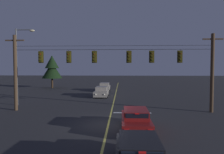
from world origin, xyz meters
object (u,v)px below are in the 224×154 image
object	(u,v)px
traffic_light_rightmost	(152,57)
car_oncoming_lead	(102,92)
traffic_light_left_inner	(68,57)
tree_verge_far	(52,68)
traffic_light_far_right	(180,57)
traffic_light_right_inner	(129,57)
car_waiting_near_lane	(136,120)
traffic_light_leftmost	(40,57)
traffic_light_centre	(94,57)
car_oncoming_trailing	(105,87)
street_lamp_corner	(19,60)

from	to	relation	value
traffic_light_rightmost	car_oncoming_lead	world-z (taller)	traffic_light_rightmost
traffic_light_left_inner	tree_verge_far	bearing A→B (deg)	112.82
traffic_light_far_right	car_oncoming_lead	xyz separation A→B (m)	(-8.14, 9.68, -4.42)
traffic_light_right_inner	car_waiting_near_lane	distance (m)	7.17
car_waiting_near_lane	tree_verge_far	xyz separation A→B (m)	(-14.73, 26.71, 3.36)
traffic_light_leftmost	traffic_light_centre	distance (m)	5.07
traffic_light_far_right	car_waiting_near_lane	bearing A→B (deg)	-127.96
traffic_light_centre	traffic_light_far_right	bearing A→B (deg)	0.00
traffic_light_leftmost	car_waiting_near_lane	distance (m)	11.13
car_waiting_near_lane	traffic_light_leftmost	bearing A→B (deg)	146.53
traffic_light_centre	car_oncoming_lead	xyz separation A→B (m)	(-0.29, 9.68, -4.42)
car_oncoming_trailing	street_lamp_corner	xyz separation A→B (m)	(-7.94, -14.23, 4.26)
traffic_light_left_inner	traffic_light_far_right	xyz separation A→B (m)	(10.26, 0.00, 0.00)
traffic_light_right_inner	traffic_light_rightmost	world-z (taller)	same
car_waiting_near_lane	traffic_light_far_right	bearing A→B (deg)	52.04
traffic_light_centre	car_oncoming_trailing	world-z (taller)	traffic_light_centre
traffic_light_far_right	street_lamp_corner	distance (m)	16.47
traffic_light_left_inner	car_waiting_near_lane	size ratio (longest dim) A/B	0.28
traffic_light_far_right	car_oncoming_trailing	world-z (taller)	traffic_light_far_right
traffic_light_leftmost	traffic_light_left_inner	world-z (taller)	same
traffic_light_leftmost	car_oncoming_trailing	world-z (taller)	traffic_light_leftmost
traffic_light_rightmost	car_oncoming_lead	distance (m)	12.02
traffic_light_leftmost	traffic_light_right_inner	size ratio (longest dim) A/B	1.00
traffic_light_left_inner	car_oncoming_lead	distance (m)	10.85
traffic_light_left_inner	traffic_light_rightmost	bearing A→B (deg)	0.00
traffic_light_leftmost	car_oncoming_trailing	xyz separation A→B (m)	(4.60, 16.80, -4.42)
traffic_light_centre	traffic_light_far_right	distance (m)	7.85
traffic_light_left_inner	traffic_light_right_inner	bearing A→B (deg)	0.00
car_oncoming_lead	traffic_light_far_right	bearing A→B (deg)	-49.92
car_oncoming_lead	tree_verge_far	size ratio (longest dim) A/B	0.68
traffic_light_leftmost	traffic_light_rightmost	size ratio (longest dim) A/B	1.00
traffic_light_far_right	tree_verge_far	world-z (taller)	tree_verge_far
traffic_light_left_inner	traffic_light_rightmost	distance (m)	7.71
traffic_light_centre	car_oncoming_lead	distance (m)	10.64
traffic_light_centre	car_waiting_near_lane	distance (m)	7.95
car_waiting_near_lane	car_oncoming_lead	distance (m)	15.76
traffic_light_far_right	car_oncoming_lead	world-z (taller)	traffic_light_far_right
traffic_light_centre	street_lamp_corner	world-z (taller)	street_lamp_corner
traffic_light_left_inner	traffic_light_centre	bearing A→B (deg)	0.00
car_waiting_near_lane	street_lamp_corner	size ratio (longest dim) A/B	0.53
traffic_light_far_right	car_oncoming_lead	bearing A→B (deg)	130.08
traffic_light_rightmost	tree_verge_far	distance (m)	26.83
traffic_light_rightmost	traffic_light_far_right	world-z (taller)	same
traffic_light_right_inner	car_waiting_near_lane	world-z (taller)	traffic_light_right_inner
traffic_light_left_inner	traffic_light_rightmost	xyz separation A→B (m)	(7.71, 0.00, 0.00)
car_oncoming_trailing	traffic_light_centre	bearing A→B (deg)	-88.39
traffic_light_right_inner	tree_verge_far	distance (m)	25.60
traffic_light_far_right	car_waiting_near_lane	xyz separation A→B (m)	(-4.40, -5.64, -4.42)
traffic_light_right_inner	street_lamp_corner	distance (m)	11.91
car_waiting_near_lane	car_oncoming_lead	world-z (taller)	same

